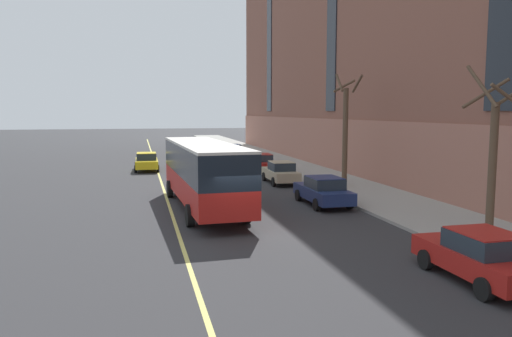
% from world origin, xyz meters
% --- Properties ---
extents(ground_plane, '(260.00, 260.00, 0.00)m').
position_xyz_m(ground_plane, '(0.00, 0.00, 0.00)').
color(ground_plane, '#303033').
extents(sidewalk, '(5.16, 160.00, 0.15)m').
position_xyz_m(sidewalk, '(9.43, 3.00, 0.07)').
color(sidewalk, '#9E9B93').
rests_on(sidewalk, ground).
extents(city_bus, '(3.29, 12.35, 3.45)m').
position_xyz_m(city_bus, '(-0.92, 5.55, 2.01)').
color(city_bus, red).
rests_on(city_bus, ground).
extents(parked_car_red_0, '(2.14, 4.67, 1.56)m').
position_xyz_m(parked_car_red_0, '(5.70, 20.22, 0.78)').
color(parked_car_red_0, '#B21E19').
rests_on(parked_car_red_0, ground).
extents(parked_car_navy_2, '(2.05, 4.77, 1.56)m').
position_xyz_m(parked_car_navy_2, '(5.52, 5.27, 0.79)').
color(parked_car_navy_2, navy).
rests_on(parked_car_navy_2, ground).
extents(parked_car_champagne_3, '(1.97, 4.58, 1.56)m').
position_xyz_m(parked_car_champagne_3, '(5.54, 13.64, 0.78)').
color(parked_car_champagne_3, '#BCAD89').
rests_on(parked_car_champagne_3, ground).
extents(parked_car_red_4, '(2.02, 4.47, 1.56)m').
position_xyz_m(parked_car_red_4, '(5.64, -7.32, 0.78)').
color(parked_car_red_4, '#B21E19').
rests_on(parked_car_red_4, ground).
extents(parked_car_navy_5, '(2.09, 4.39, 1.56)m').
position_xyz_m(parked_car_navy_5, '(5.56, 32.52, 0.78)').
color(parked_car_navy_5, navy).
rests_on(parked_car_navy_5, ground).
extents(taxi_cab, '(2.04, 4.48, 1.56)m').
position_xyz_m(taxi_cab, '(-3.51, 23.54, 0.78)').
color(taxi_cab, yellow).
rests_on(taxi_cab, ground).
extents(street_tree_mid_block, '(2.03, 2.04, 6.66)m').
position_xyz_m(street_tree_mid_block, '(9.11, -3.30, 3.46)').
color(street_tree_mid_block, brown).
rests_on(street_tree_mid_block, sidewalk).
extents(street_tree_far_uptown, '(1.47, 1.76, 7.33)m').
position_xyz_m(street_tree_far_uptown, '(9.13, 10.80, 3.81)').
color(street_tree_far_uptown, brown).
rests_on(street_tree_far_uptown, sidewalk).
extents(lane_centerline, '(0.16, 140.00, 0.01)m').
position_xyz_m(lane_centerline, '(-2.62, 3.00, 0.00)').
color(lane_centerline, '#E0D66B').
rests_on(lane_centerline, ground).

